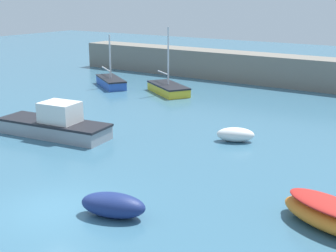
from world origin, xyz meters
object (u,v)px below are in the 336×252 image
object	(u,v)px
rowboat_with_red_cover	(329,215)
fishing_dinghy_green	(113,205)
sailboat_twin_hulled	(168,88)
dinghy_near_pier	(235,135)
sailboat_short_mast	(111,82)
motorboat_with_cabin	(56,124)

from	to	relation	value
rowboat_with_red_cover	fishing_dinghy_green	xyz separation A→B (m)	(-6.30, -3.31, -0.04)
fishing_dinghy_green	sailboat_twin_hulled	world-z (taller)	sailboat_twin_hulled
fishing_dinghy_green	dinghy_near_pier	distance (m)	9.95
rowboat_with_red_cover	dinghy_near_pier	bearing A→B (deg)	-24.61
rowboat_with_red_cover	sailboat_short_mast	bearing A→B (deg)	-12.91
fishing_dinghy_green	sailboat_twin_hulled	size ratio (longest dim) A/B	0.51
fishing_dinghy_green	motorboat_with_cabin	size ratio (longest dim) A/B	0.39
motorboat_with_cabin	sailboat_twin_hulled	bearing A→B (deg)	-91.83
dinghy_near_pier	sailboat_short_mast	bearing A→B (deg)	126.64
rowboat_with_red_cover	dinghy_near_pier	xyz separation A→B (m)	(-6.61, 6.63, -0.10)
motorboat_with_cabin	sailboat_twin_hulled	world-z (taller)	sailboat_twin_hulled
sailboat_twin_hulled	fishing_dinghy_green	bearing A→B (deg)	-28.99
sailboat_short_mast	dinghy_near_pier	distance (m)	16.75
fishing_dinghy_green	sailboat_twin_hulled	xyz separation A→B (m)	(-9.87, 17.93, -0.03)
rowboat_with_red_cover	sailboat_short_mast	xyz separation A→B (m)	(-21.54, 14.21, -0.06)
sailboat_short_mast	dinghy_near_pier	bearing A→B (deg)	7.43
sailboat_short_mast	dinghy_near_pier	world-z (taller)	sailboat_short_mast
rowboat_with_red_cover	fishing_dinghy_green	distance (m)	7.12
sailboat_twin_hulled	rowboat_with_red_cover	bearing A→B (deg)	-9.93
rowboat_with_red_cover	fishing_dinghy_green	bearing A→B (deg)	48.24
motorboat_with_cabin	dinghy_near_pier	size ratio (longest dim) A/B	3.04
fishing_dinghy_green	sailboat_short_mast	distance (m)	23.23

